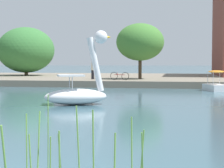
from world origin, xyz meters
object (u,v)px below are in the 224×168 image
at_px(swan_boat, 79,89).
at_px(person_on_path, 93,69).
at_px(pedal_boat_orange, 216,85).
at_px(tree_willow_overhanging, 26,50).
at_px(tree_sapling_by_fence, 140,42).
at_px(bicycle_parked, 120,76).

bearing_deg(swan_boat, person_on_path, 100.22).
xyz_separation_m(swan_boat, pedal_boat_orange, (7.72, 10.89, -0.34)).
height_order(tree_willow_overhanging, tree_sapling_by_fence, tree_willow_overhanging).
distance_m(swan_boat, person_on_path, 16.45).
distance_m(pedal_boat_orange, tree_sapling_by_fence, 9.73).
height_order(swan_boat, bicycle_parked, swan_boat).
distance_m(swan_boat, tree_sapling_by_fence, 17.70).
height_order(tree_sapling_by_fence, bicycle_parked, tree_sapling_by_fence).
xyz_separation_m(tree_willow_overhanging, tree_sapling_by_fence, (14.39, -7.53, 0.41)).
distance_m(tree_willow_overhanging, bicycle_parked, 16.45).
bearing_deg(pedal_boat_orange, tree_sapling_by_fence, 134.50).
height_order(tree_willow_overhanging, bicycle_parked, tree_willow_overhanging).
xyz_separation_m(pedal_boat_orange, person_on_path, (-10.64, 5.28, 1.07)).
height_order(tree_willow_overhanging, person_on_path, tree_willow_overhanging).
height_order(pedal_boat_orange, tree_sapling_by_fence, tree_sapling_by_fence).
xyz_separation_m(swan_boat, bicycle_parked, (-0.20, 14.91, 0.13)).
bearing_deg(tree_sapling_by_fence, bicycle_parked, -123.04).
bearing_deg(tree_willow_overhanging, pedal_boat_orange, -34.00).
distance_m(swan_boat, tree_willow_overhanging, 28.21).
bearing_deg(tree_sapling_by_fence, person_on_path, -164.71).
relative_size(swan_boat, tree_sapling_by_fence, 0.65).
height_order(swan_boat, tree_sapling_by_fence, tree_sapling_by_fence).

